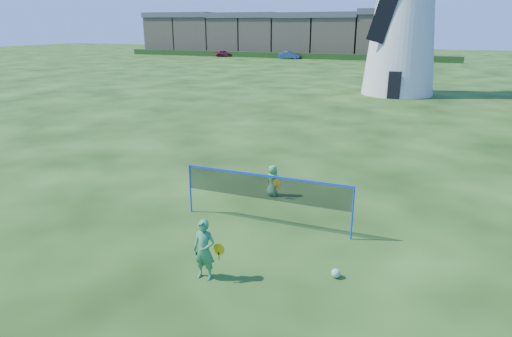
{
  "coord_description": "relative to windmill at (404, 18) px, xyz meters",
  "views": [
    {
      "loc": [
        4.82,
        -11.02,
        5.58
      ],
      "look_at": [
        0.2,
        0.5,
        1.5
      ],
      "focal_mm": 30.54,
      "sensor_mm": 36.0,
      "label": 1
    }
  ],
  "objects": [
    {
      "name": "badminton_net",
      "position": [
        -1.3,
        -28.35,
        -5.06
      ],
      "size": [
        5.05,
        0.05,
        1.55
      ],
      "color": "blue",
      "rests_on": "ground"
    },
    {
      "name": "play_ball",
      "position": [
        1.22,
        -30.41,
        -6.09
      ],
      "size": [
        0.22,
        0.22,
        0.22
      ],
      "primitive_type": "sphere",
      "color": "green",
      "rests_on": "ground"
    },
    {
      "name": "player_girl",
      "position": [
        -1.59,
        -31.55,
        -5.48
      ],
      "size": [
        0.69,
        0.37,
        1.45
      ],
      "rotation": [
        0.0,
        0.0,
        0.03
      ],
      "color": "#378A4F",
      "rests_on": "ground"
    },
    {
      "name": "player_boy",
      "position": [
        -1.89,
        -26.1,
        -5.66
      ],
      "size": [
        0.67,
        0.53,
        1.09
      ],
      "rotation": [
        0.0,
        0.0,
        2.74
      ],
      "color": "#4FA45A",
      "rests_on": "ground"
    },
    {
      "name": "ground",
      "position": [
        -2.03,
        -28.29,
        -6.2
      ],
      "size": [
        220.0,
        220.0,
        0.0
      ],
      "primitive_type": "plane",
      "color": "black",
      "rests_on": "ground"
    },
    {
      "name": "car_left",
      "position": [
        -34.38,
        37.39,
        -5.62
      ],
      "size": [
        3.72,
        2.57,
        1.18
      ],
      "primitive_type": "imported",
      "rotation": [
        0.0,
        0.0,
        1.95
      ],
      "color": "maroon",
      "rests_on": "ground"
    },
    {
      "name": "hedge",
      "position": [
        -24.03,
        37.71,
        -5.7
      ],
      "size": [
        62.0,
        0.8,
        1.0
      ],
      "primitive_type": "cube",
      "color": "#193814",
      "rests_on": "ground"
    },
    {
      "name": "terraced_houses",
      "position": [
        -28.75,
        43.71,
        -2.12
      ],
      "size": [
        50.83,
        8.4,
        8.4
      ],
      "color": "tan",
      "rests_on": "ground"
    },
    {
      "name": "windmill",
      "position": [
        0.0,
        0.0,
        0.0
      ],
      "size": [
        14.38,
        5.9,
        18.57
      ],
      "color": "silver",
      "rests_on": "ground"
    },
    {
      "name": "car_right",
      "position": [
        -21.28,
        36.48,
        -5.58
      ],
      "size": [
        3.98,
        2.02,
        1.25
      ],
      "primitive_type": "imported",
      "rotation": [
        0.0,
        0.0,
        1.76
      ],
      "color": "navy",
      "rests_on": "ground"
    }
  ]
}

